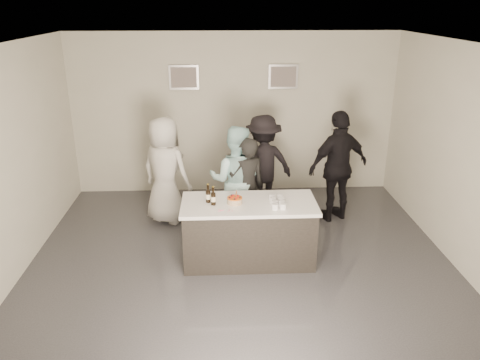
{
  "coord_description": "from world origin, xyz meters",
  "views": [
    {
      "loc": [
        -0.28,
        -5.59,
        3.49
      ],
      "look_at": [
        0.0,
        0.5,
        1.15
      ],
      "focal_mm": 35.0,
      "sensor_mm": 36.0,
      "label": 1
    }
  ],
  "objects": [
    {
      "name": "person_guest_back",
      "position": [
        0.46,
        2.0,
        0.86
      ],
      "size": [
        1.26,
        0.97,
        1.72
      ],
      "primitive_type": "imported",
      "rotation": [
        0.0,
        0.0,
        3.48
      ],
      "color": "black",
      "rests_on": "ground"
    },
    {
      "name": "cake",
      "position": [
        -0.08,
        0.27,
        0.94
      ],
      "size": [
        0.21,
        0.21,
        0.08
      ],
      "primitive_type": "cylinder",
      "color": "orange",
      "rests_on": "bar_counter"
    },
    {
      "name": "bar_counter",
      "position": [
        0.11,
        0.29,
        0.45
      ],
      "size": [
        1.86,
        0.86,
        0.9
      ],
      "primitive_type": "cube",
      "color": "white",
      "rests_on": "ground"
    },
    {
      "name": "person_main_black",
      "position": [
        0.14,
        1.09,
        0.8
      ],
      "size": [
        0.68,
        0.56,
        1.59
      ],
      "primitive_type": "imported",
      "rotation": [
        0.0,
        0.0,
        3.5
      ],
      "color": "black",
      "rests_on": "ground"
    },
    {
      "name": "person_guest_right",
      "position": [
        1.67,
        1.6,
        0.94
      ],
      "size": [
        1.19,
        0.83,
        1.87
      ],
      "primitive_type": "imported",
      "rotation": [
        0.0,
        0.0,
        3.52
      ],
      "color": "black",
      "rests_on": "ground"
    },
    {
      "name": "person_main_blue",
      "position": [
        -0.04,
        1.24,
        0.87
      ],
      "size": [
        0.95,
        0.8,
        1.74
      ],
      "primitive_type": "imported",
      "rotation": [
        0.0,
        0.0,
        2.96
      ],
      "color": "#B8EFF1",
      "rests_on": "ground"
    },
    {
      "name": "wall_back",
      "position": [
        0.0,
        3.0,
        1.5
      ],
      "size": [
        6.0,
        0.04,
        3.0
      ],
      "primitive_type": "cube",
      "color": "beige",
      "rests_on": "ground"
    },
    {
      "name": "person_guest_left",
      "position": [
        -1.17,
        1.65,
        0.89
      ],
      "size": [
        1.04,
        0.92,
        1.79
      ],
      "primitive_type": "imported",
      "rotation": [
        0.0,
        0.0,
        2.63
      ],
      "color": "silver",
      "rests_on": "ground"
    },
    {
      "name": "picture_right",
      "position": [
        0.9,
        2.97,
        2.2
      ],
      "size": [
        0.54,
        0.04,
        0.44
      ],
      "primitive_type": "cube",
      "color": "#B2B2B7",
      "rests_on": "wall_back"
    },
    {
      "name": "candles",
      "position": [
        -0.19,
        0.02,
        0.9
      ],
      "size": [
        0.24,
        0.08,
        0.01
      ],
      "primitive_type": "cube",
      "color": "pink",
      "rests_on": "bar_counter"
    },
    {
      "name": "picture_left",
      "position": [
        -0.9,
        2.97,
        2.2
      ],
      "size": [
        0.54,
        0.04,
        0.44
      ],
      "primitive_type": "cube",
      "color": "#B2B2B7",
      "rests_on": "wall_back"
    },
    {
      "name": "wall_left",
      "position": [
        -3.0,
        0.0,
        1.5
      ],
      "size": [
        0.04,
        6.0,
        3.0
      ],
      "primitive_type": "cube",
      "color": "beige",
      "rests_on": "ground"
    },
    {
      "name": "beer_bottle_a",
      "position": [
        -0.44,
        0.32,
        1.03
      ],
      "size": [
        0.07,
        0.07,
        0.26
      ],
      "primitive_type": "cylinder",
      "color": "black",
      "rests_on": "bar_counter"
    },
    {
      "name": "wall_front",
      "position": [
        0.0,
        -3.0,
        1.5
      ],
      "size": [
        6.0,
        0.04,
        3.0
      ],
      "primitive_type": "cube",
      "color": "beige",
      "rests_on": "ground"
    },
    {
      "name": "wall_right",
      "position": [
        3.0,
        0.0,
        1.5
      ],
      "size": [
        0.04,
        6.0,
        3.0
      ],
      "primitive_type": "cube",
      "color": "beige",
      "rests_on": "ground"
    },
    {
      "name": "tumbler_cluster",
      "position": [
        0.5,
        0.21,
        0.94
      ],
      "size": [
        0.19,
        0.4,
        0.08
      ],
      "primitive_type": "cube",
      "color": "orange",
      "rests_on": "bar_counter"
    },
    {
      "name": "beer_bottle_b",
      "position": [
        -0.37,
        0.23,
        1.03
      ],
      "size": [
        0.07,
        0.07,
        0.26
      ],
      "primitive_type": "cylinder",
      "color": "black",
      "rests_on": "bar_counter"
    },
    {
      "name": "ceiling",
      "position": [
        0.0,
        0.0,
        3.0
      ],
      "size": [
        6.0,
        6.0,
        0.0
      ],
      "primitive_type": "plane",
      "rotation": [
        3.14,
        0.0,
        0.0
      ],
      "color": "white"
    },
    {
      "name": "floor",
      "position": [
        0.0,
        0.0,
        0.0
      ],
      "size": [
        6.0,
        6.0,
        0.0
      ],
      "primitive_type": "plane",
      "color": "#3D3D42",
      "rests_on": "ground"
    }
  ]
}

